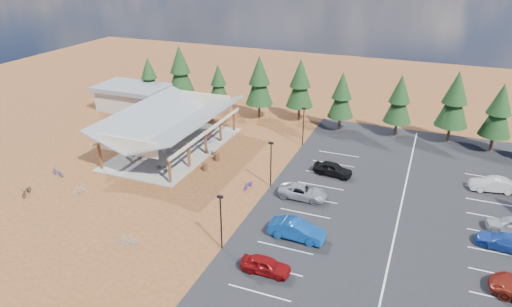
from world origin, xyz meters
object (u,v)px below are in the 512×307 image
at_px(lamp_post_0, 221,219).
at_px(trash_bin_1, 217,157).
at_px(trash_bin_0, 205,167).
at_px(car_9, 493,184).
at_px(lamp_post_1, 271,161).
at_px(bike_10, 58,172).
at_px(bike_7, 207,134).
at_px(bike_14, 248,185).
at_px(bike_1, 161,148).
at_px(car_8, 511,224).
at_px(bike_9, 79,191).
at_px(bike_4, 162,168).
at_px(bike_6, 204,139).
at_px(car_0, 266,265).
at_px(outbuilding, 133,97).
at_px(bike_3, 168,129).
at_px(car_1, 297,230).
at_px(bike_0, 135,155).
at_px(bike_16, 211,152).
at_px(car_2, 303,192).
at_px(bike_8, 26,191).
at_px(car_4, 333,169).
at_px(bike_2, 161,138).
at_px(bike_pavilion, 172,120).
at_px(bike_5, 173,151).
at_px(lamp_post_2, 303,124).
at_px(car_7, 505,242).

bearing_deg(lamp_post_0, trash_bin_1, 117.71).
bearing_deg(trash_bin_1, lamp_post_0, -62.29).
distance_m(trash_bin_0, car_9, 31.12).
xyz_separation_m(lamp_post_1, bike_10, (-23.05, -6.62, -2.51)).
distance_m(bike_7, bike_14, 15.35).
distance_m(bike_1, car_8, 38.97).
height_order(bike_1, bike_9, bike_1).
bearing_deg(car_9, bike_1, -93.57).
xyz_separation_m(bike_4, bike_6, (0.59, 9.30, 0.09)).
height_order(bike_6, car_0, car_0).
bearing_deg(outbuilding, bike_3, -33.13).
xyz_separation_m(trash_bin_1, car_1, (13.71, -11.87, 0.42)).
bearing_deg(bike_9, trash_bin_0, -112.83).
height_order(bike_0, bike_16, bike_0).
bearing_deg(bike_9, bike_16, -99.33).
distance_m(bike_9, car_2, 23.10).
bearing_deg(bike_4, bike_8, 137.99).
relative_size(lamp_post_1, bike_14, 2.84).
bearing_deg(trash_bin_1, car_4, 5.84).
bearing_deg(outbuilding, bike_0, -53.92).
relative_size(bike_14, car_1, 0.36).
bearing_deg(bike_6, car_4, -115.82).
bearing_deg(car_9, bike_2, -98.07).
bearing_deg(bike_pavilion, bike_14, -26.14).
distance_m(bike_7, car_9, 34.79).
distance_m(bike_3, car_4, 24.38).
distance_m(bike_0, bike_16, 9.09).
bearing_deg(car_4, lamp_post_0, 169.20).
xyz_separation_m(bike_5, car_8, (37.11, -3.14, 0.20)).
height_order(lamp_post_2, bike_7, lamp_post_2).
bearing_deg(bike_5, car_4, -103.81).
distance_m(trash_bin_0, car_2, 12.38).
bearing_deg(bike_2, car_0, -139.37).
bearing_deg(bike_4, lamp_post_1, -81.28).
relative_size(bike_6, bike_16, 1.17).
bearing_deg(lamp_post_0, bike_10, 166.86).
relative_size(trash_bin_1, car_8, 0.21).
bearing_deg(bike_10, trash_bin_1, 133.77).
bearing_deg(car_0, car_8, -55.14).
xyz_separation_m(bike_6, car_2, (16.12, -9.15, 0.14)).
height_order(lamp_post_2, car_4, lamp_post_2).
distance_m(trash_bin_1, bike_10, 18.04).
bearing_deg(bike_6, car_7, -124.34).
xyz_separation_m(bike_0, bike_1, (1.82, 2.80, 0.14)).
xyz_separation_m(bike_pavilion, bike_6, (2.79, 2.99, -3.23)).
bearing_deg(bike_2, car_8, -106.39).
xyz_separation_m(trash_bin_0, bike_2, (-9.36, 5.30, 0.09)).
xyz_separation_m(bike_pavilion, car_9, (37.02, 2.70, -3.04)).
relative_size(bike_8, bike_9, 1.25).
height_order(bike_5, bike_16, bike_5).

